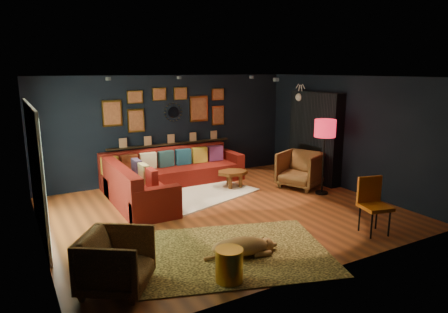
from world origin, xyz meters
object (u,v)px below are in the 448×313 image
orange_chair (373,200)px  floor_lamp (325,132)px  dog (240,243)px  coffee_table (233,174)px  armchair_left (116,259)px  gold_stool (229,265)px  armchair_right (300,168)px  pouf (135,190)px  sectional (161,178)px

orange_chair → floor_lamp: bearing=82.9°
orange_chair → dog: bearing=-173.3°
coffee_table → armchair_left: armchair_left is taller
gold_stool → floor_lamp: (3.72, 2.29, 1.18)m
coffee_table → floor_lamp: floor_lamp is taller
armchair_right → gold_stool: armchair_right is taller
coffee_table → armchair_left: size_ratio=1.01×
armchair_right → floor_lamp: size_ratio=0.55×
orange_chair → dog: orange_chair is taller
coffee_table → armchair_left: (-3.53, -3.12, 0.08)m
orange_chair → dog: (-2.44, 0.30, -0.36)m
floor_lamp → dog: (-3.22, -1.74, -1.21)m
coffee_table → gold_stool: size_ratio=1.84×
pouf → floor_lamp: bearing=-22.4°
armchair_left → armchair_right: bearing=-29.6°
orange_chair → gold_stool: bearing=-161.5°
armchair_right → orange_chair: size_ratio=0.97×
armchair_right → dog: size_ratio=0.78×
dog → armchair_right: bearing=51.2°
coffee_table → floor_lamp: 2.32m
sectional → gold_stool: (-0.61, -4.16, -0.09)m
coffee_table → armchair_right: bearing=-26.1°
sectional → orange_chair: bearing=-59.1°
floor_lamp → pouf: bearing=157.6°
sectional → armchair_right: bearing=-21.7°
armchair_left → floor_lamp: size_ratio=0.50×
orange_chair → dog: size_ratio=0.80×
sectional → armchair_right: armchair_right is taller
pouf → orange_chair: size_ratio=0.62×
armchair_right → floor_lamp: bearing=-17.6°
armchair_right → floor_lamp: 1.16m
armchair_left → orange_chair: bearing=-59.4°
coffee_table → sectional: bearing=162.4°
armchair_right → orange_chair: 2.79m
armchair_left → gold_stool: armchair_left is taller
pouf → floor_lamp: (3.80, -1.56, 1.18)m
pouf → gold_stool: gold_stool is taller
pouf → floor_lamp: floor_lamp is taller
gold_stool → pouf: bearing=91.1°
sectional → coffee_table: (1.59, -0.50, 0.01)m
gold_stool → floor_lamp: floor_lamp is taller
sectional → floor_lamp: bearing=-31.0°
armchair_left → floor_lamp: (5.05, 1.75, 1.00)m
orange_chair → coffee_table: bearing=116.1°
dog → sectional: bearing=102.1°
sectional → orange_chair: (2.34, -3.91, 0.24)m
armchair_left → pouf: bearing=13.9°
coffee_table → floor_lamp: size_ratio=0.50×
coffee_table → pouf: bearing=175.1°
orange_chair → sectional: bearing=134.6°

